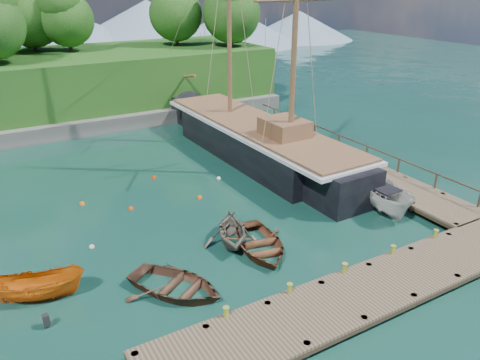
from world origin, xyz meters
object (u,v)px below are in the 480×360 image
object	(u,v)px
rowboat_0	(176,292)
rowboat_1	(232,243)
schooner	(257,144)
cabin_boat_white	(382,210)
rowboat_2	(260,250)
motorboat_orange	(42,299)

from	to	relation	value
rowboat_0	rowboat_1	world-z (taller)	rowboat_1
rowboat_1	schooner	size ratio (longest dim) A/B	0.12
cabin_boat_white	rowboat_2	bearing A→B (deg)	-162.67
rowboat_1	motorboat_orange	world-z (taller)	rowboat_1
rowboat_0	rowboat_2	distance (m)	5.11
rowboat_0	cabin_boat_white	bearing A→B (deg)	-28.62
rowboat_0	motorboat_orange	bearing A→B (deg)	121.25
rowboat_2	cabin_boat_white	world-z (taller)	cabin_boat_white
cabin_boat_white	schooner	size ratio (longest dim) A/B	0.18
cabin_boat_white	rowboat_1	bearing A→B (deg)	-170.44
rowboat_2	schooner	size ratio (longest dim) A/B	0.16
rowboat_2	motorboat_orange	size ratio (longest dim) A/B	1.22
rowboat_0	rowboat_1	size ratio (longest dim) A/B	1.28
motorboat_orange	schooner	distance (m)	19.76
rowboat_1	cabin_boat_white	xyz separation A→B (m)	(9.57, -1.17, 0.00)
rowboat_0	rowboat_2	bearing A→B (deg)	-21.47
rowboat_1	rowboat_2	xyz separation A→B (m)	(0.89, -1.29, 0.00)
rowboat_2	cabin_boat_white	bearing A→B (deg)	13.60
rowboat_1	schooner	distance (m)	12.71
rowboat_2	cabin_boat_white	xyz separation A→B (m)	(8.68, 0.12, 0.00)
rowboat_0	cabin_boat_white	xyz separation A→B (m)	(13.68, 1.19, 0.00)
cabin_boat_white	schooner	xyz separation A→B (m)	(-1.81, 11.17, 1.15)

